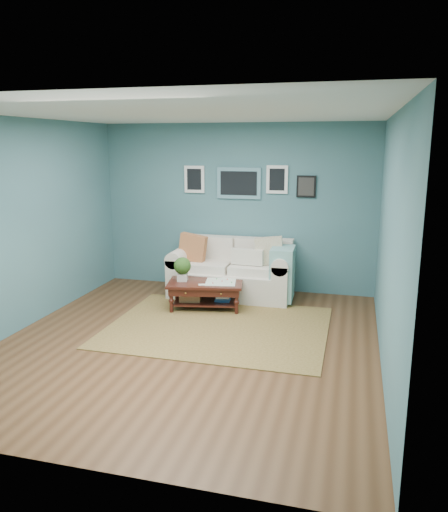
% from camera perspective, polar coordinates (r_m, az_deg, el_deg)
% --- Properties ---
extents(room_shell, '(5.00, 5.02, 2.70)m').
position_cam_1_polar(room_shell, '(5.86, -4.11, 2.75)').
color(room_shell, brown).
rests_on(room_shell, ground).
extents(area_rug, '(2.84, 2.27, 0.01)m').
position_cam_1_polar(area_rug, '(6.66, -0.69, -8.09)').
color(area_rug, brown).
rests_on(area_rug, ground).
extents(loveseat, '(1.95, 0.88, 1.00)m').
position_cam_1_polar(loveseat, '(7.88, 1.50, -1.72)').
color(loveseat, beige).
rests_on(loveseat, ground).
extents(coffee_table, '(1.18, 0.82, 0.75)m').
position_cam_1_polar(coffee_table, '(7.31, -2.58, -3.47)').
color(coffee_table, black).
rests_on(coffee_table, ground).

